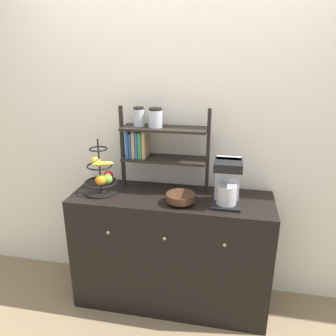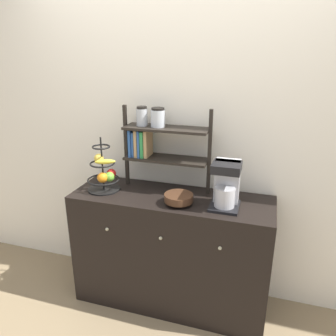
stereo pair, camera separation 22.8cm
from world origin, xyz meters
The scene contains 7 objects.
ground_plane centered at (0.00, 0.00, 0.00)m, with size 12.00×12.00×0.00m, color #847051.
wall_back centered at (0.00, 0.52, 1.30)m, with size 7.00×0.05×2.60m, color silver.
sideboard centered at (0.00, 0.24, 0.45)m, with size 1.45×0.50×0.90m.
coffee_maker centered at (0.39, 0.20, 1.06)m, with size 0.19×0.22×0.31m.
fruit_stand centered at (-0.51, 0.21, 1.04)m, with size 0.24×0.24×0.41m.
wooden_bowl centered at (0.08, 0.14, 0.95)m, with size 0.20×0.20×0.07m.
shelf_hutch centered at (-0.17, 0.38, 1.29)m, with size 0.66×0.20×0.62m.
Camera 1 is at (0.39, -1.87, 1.89)m, focal length 35.00 mm.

